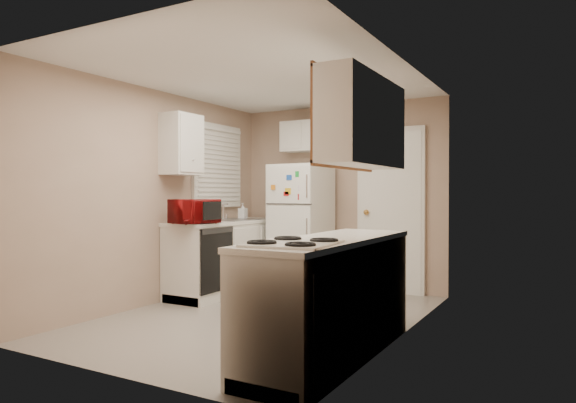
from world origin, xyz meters
The scene contains 19 objects.
floor centered at (0.00, 0.00, 0.00)m, with size 3.80×3.80×0.00m, color #ACA49A.
ceiling centered at (0.00, 0.00, 2.40)m, with size 3.80×3.80×0.00m, color white.
wall_left centered at (-1.40, 0.00, 1.20)m, with size 3.80×3.80×0.00m, color tan.
wall_right centered at (1.40, 0.00, 1.20)m, with size 3.80×3.80×0.00m, color tan.
wall_back centered at (0.00, 1.90, 1.20)m, with size 2.80×2.80×0.00m, color tan.
wall_front centered at (0.00, -1.90, 1.20)m, with size 2.80×2.80×0.00m, color tan.
left_counter centered at (-1.10, 0.90, 0.45)m, with size 0.60×1.80×0.90m, color silver.
dishwasher centered at (-0.81, 0.30, 0.49)m, with size 0.03×0.58×0.72m, color black.
sink centered at (-1.10, 1.05, 0.86)m, with size 0.54×0.74×0.16m, color gray.
microwave centered at (-0.99, 0.13, 1.05)m, with size 0.27×0.49×0.33m, color maroon.
soap_bottle centered at (-1.15, 1.31, 1.00)m, with size 0.09×0.10×0.21m, color white.
window_blinds centered at (-1.36, 1.05, 1.60)m, with size 0.10×0.98×1.08m, color silver.
upper_cabinet_left centered at (-1.25, 0.22, 1.80)m, with size 0.30×0.45×0.70m, color silver.
refrigerator centered at (-0.38, 1.52, 0.80)m, with size 0.66×0.64×1.61m, color white.
cabinet_over_fridge centered at (-0.40, 1.75, 2.00)m, with size 0.70×0.30×0.40m, color silver.
interior_door centered at (0.70, 1.86, 1.02)m, with size 0.86×0.06×2.08m, color white.
right_counter centered at (1.10, -0.80, 0.45)m, with size 0.60×2.00×0.90m, color silver.
stove centered at (1.10, -1.39, 0.39)m, with size 0.52×0.64×0.77m, color white.
upper_cabinet_right centered at (1.25, -0.50, 1.80)m, with size 0.30×1.20×0.70m, color silver.
Camera 1 is at (2.72, -4.33, 1.23)m, focal length 32.00 mm.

